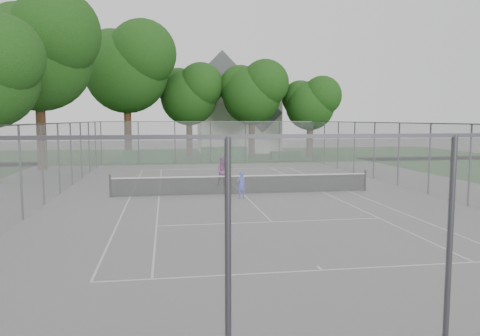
{
  "coord_description": "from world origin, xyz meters",
  "views": [
    {
      "loc": [
        -3.74,
        -22.61,
        3.71
      ],
      "look_at": [
        0.0,
        1.0,
        1.2
      ],
      "focal_mm": 35.0,
      "sensor_mm": 36.0,
      "label": 1
    }
  ],
  "objects": [
    {
      "name": "tree_side_back",
      "position": [
        -12.6,
        13.29,
        8.75
      ],
      "size": [
        8.85,
        8.08,
        12.73
      ],
      "color": "#321F12",
      "rests_on": "ground"
    },
    {
      "name": "tree_far_midleft",
      "position": [
        -1.35,
        24.17,
        6.31
      ],
      "size": [
        6.39,
        5.84,
        9.19
      ],
      "color": "#321F12",
      "rests_on": "ground"
    },
    {
      "name": "court_markings",
      "position": [
        0.0,
        0.0,
        0.01
      ],
      "size": [
        11.03,
        23.83,
        0.01
      ],
      "color": "silver",
      "rests_on": "ground"
    },
    {
      "name": "hedge_mid",
      "position": [
        1.3,
        18.06,
        0.63
      ],
      "size": [
        3.98,
        1.14,
        1.25
      ],
      "primitive_type": "cube",
      "color": "#194E1C",
      "rests_on": "ground"
    },
    {
      "name": "tree_far_left",
      "position": [
        -7.14,
        22.25,
        8.71
      ],
      "size": [
        8.81,
        8.04,
        12.66
      ],
      "color": "#321F12",
      "rests_on": "ground"
    },
    {
      "name": "ground",
      "position": [
        0.0,
        0.0,
        0.0
      ],
      "size": [
        120.0,
        120.0,
        0.0
      ],
      "primitive_type": "plane",
      "color": "slate",
      "rests_on": "ground"
    },
    {
      "name": "hedge_right",
      "position": [
        6.9,
        18.57,
        0.39
      ],
      "size": [
        2.59,
        0.95,
        0.78
      ],
      "primitive_type": "cube",
      "color": "#194E1C",
      "rests_on": "ground"
    },
    {
      "name": "house",
      "position": [
        4.31,
        29.72,
        4.36
      ],
      "size": [
        8.7,
        6.74,
        10.83
      ],
      "color": "beige",
      "rests_on": "ground"
    },
    {
      "name": "tree_far_midright",
      "position": [
        4.62,
        22.28,
        6.44
      ],
      "size": [
        6.52,
        5.95,
        9.37
      ],
      "color": "#321F12",
      "rests_on": "ground"
    },
    {
      "name": "girl_player",
      "position": [
        -0.29,
        -1.2,
        0.63
      ],
      "size": [
        0.54,
        0.45,
        1.26
      ],
      "primitive_type": "imported",
      "rotation": [
        0.0,
        0.0,
        3.51
      ],
      "color": "blue",
      "rests_on": "ground"
    },
    {
      "name": "tree_far_right",
      "position": [
        10.2,
        21.43,
        5.37
      ],
      "size": [
        5.44,
        4.97,
        7.83
      ],
      "color": "#321F12",
      "rests_on": "ground"
    },
    {
      "name": "hedge_left",
      "position": [
        -5.25,
        17.86,
        0.53
      ],
      "size": [
        4.21,
        1.26,
        1.05
      ],
      "primitive_type": "cube",
      "color": "#194E1C",
      "rests_on": "ground"
    },
    {
      "name": "woman_player",
      "position": [
        -0.65,
        2.83,
        0.82
      ],
      "size": [
        0.82,
        0.64,
        1.65
      ],
      "primitive_type": "imported",
      "rotation": [
        0.0,
        0.0,
        -0.02
      ],
      "color": "#812B72",
      "rests_on": "ground"
    },
    {
      "name": "perimeter_fence",
      "position": [
        0.0,
        0.0,
        1.81
      ],
      "size": [
        18.08,
        34.08,
        3.52
      ],
      "color": "#38383D",
      "rests_on": "ground"
    },
    {
      "name": "tennis_net",
      "position": [
        0.0,
        0.0,
        0.51
      ],
      "size": [
        12.87,
        0.1,
        1.1
      ],
      "color": "black",
      "rests_on": "ground"
    },
    {
      "name": "grass_far",
      "position": [
        0.0,
        26.0,
        0.0
      ],
      "size": [
        60.0,
        20.0,
        0.0
      ],
      "primitive_type": "cube",
      "color": "#1B4213",
      "rests_on": "ground"
    }
  ]
}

